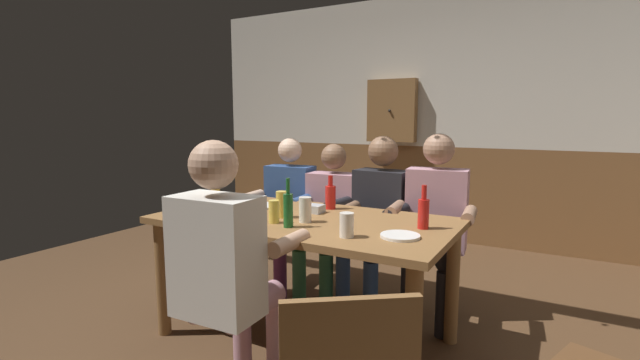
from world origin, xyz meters
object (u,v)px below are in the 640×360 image
object	(u,v)px
pint_glass_0	(274,212)
pint_glass_4	(216,192)
person_2	(377,214)
bottle_0	(215,192)
dining_table	(304,234)
table_candle	(181,206)
pint_glass_3	(347,225)
person_0	(285,207)
wall_dart_cabinet	(392,111)
person_4	(225,260)
condiment_caddy	(312,208)
person_1	(329,214)
pint_glass_2	(305,210)
person_3	(435,218)
plate_1	(400,236)
plate_0	(264,206)
bottle_3	(288,209)
bottle_2	(423,212)
pint_glass_1	(282,204)
bottle_1	(330,196)

from	to	relation	value
pint_glass_0	pint_glass_4	distance (m)	0.81
person_2	bottle_0	xyz separation A→B (m)	(-0.90, -0.69, 0.19)
dining_table	pint_glass_0	size ratio (longest dim) A/B	13.52
table_candle	pint_glass_3	size ratio (longest dim) A/B	0.64
person_0	wall_dart_cabinet	xyz separation A→B (m)	(0.18, 1.91, 0.79)
person_4	condiment_caddy	distance (m)	0.87
person_0	pint_glass_3	world-z (taller)	person_0
person_1	pint_glass_2	size ratio (longest dim) A/B	8.00
pint_glass_0	person_1	bearing A→B (deg)	97.27
person_3	person_4	xyz separation A→B (m)	(-0.61, -1.41, 0.01)
person_0	condiment_caddy	size ratio (longest dim) A/B	8.59
bottle_0	person_3	bearing A→B (deg)	27.80
plate_1	pint_glass_4	size ratio (longest dim) A/B	1.42
plate_0	bottle_0	world-z (taller)	bottle_0
bottle_3	pint_glass_4	distance (m)	0.94
pint_glass_0	bottle_3	bearing A→B (deg)	-19.54
condiment_caddy	pint_glass_0	distance (m)	0.36
person_0	bottle_2	xyz separation A→B (m)	(1.30, -0.60, 0.21)
condiment_caddy	pint_glass_1	xyz separation A→B (m)	(-0.09, -0.21, 0.05)
table_candle	pint_glass_2	bearing A→B (deg)	11.04
plate_0	pint_glass_0	world-z (taller)	pint_glass_0
plate_1	pint_glass_3	size ratio (longest dim) A/B	1.60
person_2	wall_dart_cabinet	xyz separation A→B (m)	(-0.61, 1.90, 0.76)
person_1	pint_glass_0	size ratio (longest dim) A/B	8.89
bottle_0	pint_glass_3	xyz separation A→B (m)	(1.12, -0.28, -0.03)
bottle_2	pint_glass_1	size ratio (longest dim) A/B	1.50
table_candle	bottle_0	world-z (taller)	bottle_0
bottle_3	pint_glass_0	distance (m)	0.14
person_3	plate_0	xyz separation A→B (m)	(-1.02, -0.55, 0.08)
bottle_1	dining_table	bearing A→B (deg)	-92.88
person_1	person_4	world-z (taller)	person_4
bottle_3	pint_glass_4	xyz separation A→B (m)	(-0.86, 0.37, -0.03)
plate_1	bottle_2	size ratio (longest dim) A/B	0.84
person_0	person_4	distance (m)	1.52
person_0	bottle_0	world-z (taller)	person_0
plate_0	bottle_0	bearing A→B (deg)	-154.95
person_2	plate_0	size ratio (longest dim) A/B	5.75
bottle_2	pint_glass_1	distance (m)	0.84
person_2	condiment_caddy	distance (m)	0.59
person_3	pint_glass_0	world-z (taller)	person_3
pint_glass_2	pint_glass_3	distance (m)	0.39
person_4	bottle_3	world-z (taller)	person_4
condiment_caddy	pint_glass_1	world-z (taller)	pint_glass_1
pint_glass_2	table_candle	bearing A→B (deg)	-168.96
condiment_caddy	wall_dart_cabinet	size ratio (longest dim) A/B	0.20
condiment_caddy	plate_1	bearing A→B (deg)	-23.69
person_4	pint_glass_4	distance (m)	1.18
person_3	pint_glass_0	xyz separation A→B (m)	(-0.69, -0.90, 0.14)
dining_table	bottle_3	size ratio (longest dim) A/B	6.51
wall_dart_cabinet	person_3	bearing A→B (deg)	-61.77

